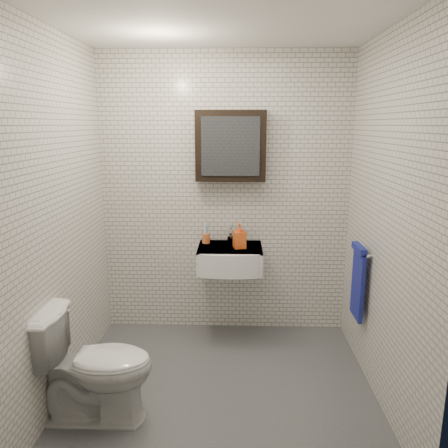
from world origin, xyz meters
The scene contains 9 objects.
ground centered at (0.00, 0.00, 0.01)m, with size 2.20×2.00×0.01m, color #4C4F54.
room_shell centered at (0.00, 0.00, 1.47)m, with size 2.22×2.02×2.51m.
washbasin centered at (0.05, 0.73, 0.76)m, with size 0.55×0.50×0.20m.
faucet centered at (0.05, 0.93, 0.92)m, with size 0.06×0.20×0.15m.
mirror_cabinet centered at (0.05, 0.93, 1.70)m, with size 0.60×0.15×0.60m.
towel_rail centered at (1.04, 0.35, 0.72)m, with size 0.09×0.30×0.58m.
toothbrush_cup centered at (-0.16, 0.89, 0.90)m, with size 0.08×0.08×0.19m.
soap_bottle centered at (0.13, 0.74, 0.96)m, with size 0.10×0.10×0.22m, color orange.
toilet centered at (-0.80, -0.36, 0.38)m, with size 0.42×0.75×0.76m, color white.
Camera 1 is at (0.12, -2.85, 1.88)m, focal length 35.00 mm.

